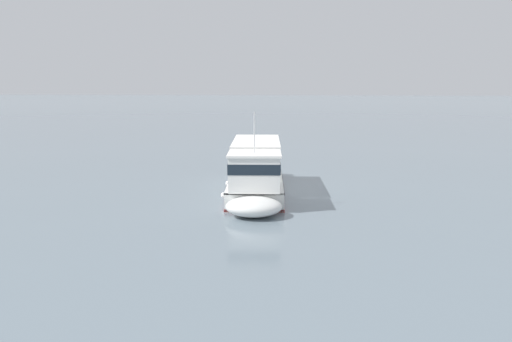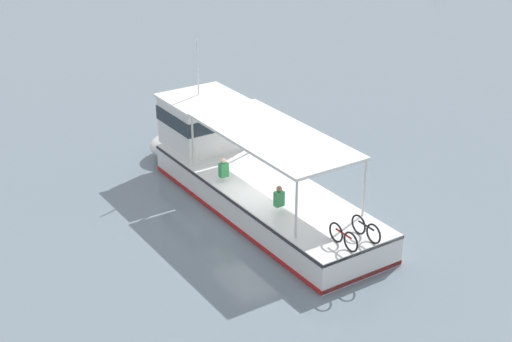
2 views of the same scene
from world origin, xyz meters
name	(u,v)px [view 1 (image 1 of 2)]	position (x,y,z in m)	size (l,w,h in m)	color
ground_plane	(266,190)	(0.00, 0.00, 0.00)	(400.00, 400.00, 0.00)	slate
ferry_main	(256,180)	(0.53, 1.89, 1.01)	(4.02, 12.96, 5.32)	white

